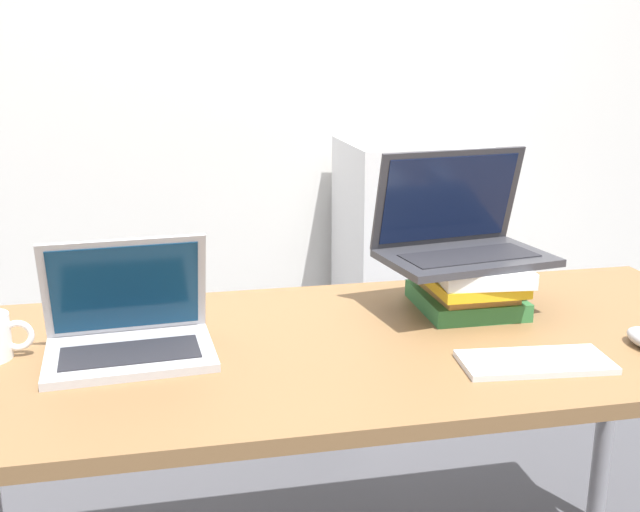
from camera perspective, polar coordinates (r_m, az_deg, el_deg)
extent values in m
cube|color=silver|center=(2.89, -4.84, 15.88)|extent=(8.00, 0.05, 2.70)
cube|color=brown|center=(1.54, 2.56, -6.89)|extent=(1.73, 0.74, 0.03)
cylinder|color=gray|center=(2.26, 21.01, -10.84)|extent=(0.05, 0.05, 0.73)
cube|color=#B2B2B7|center=(1.48, -14.25, -7.28)|extent=(0.33, 0.24, 0.02)
cube|color=#232328|center=(1.47, -14.25, -7.14)|extent=(0.26, 0.13, 0.00)
cube|color=#B2B2B7|center=(1.51, -14.62, -2.29)|extent=(0.32, 0.10, 0.21)
cube|color=#0A2D4C|center=(1.51, -14.61, -2.40)|extent=(0.29, 0.09, 0.18)
cube|color=#33753D|center=(1.73, 11.06, -3.30)|extent=(0.22, 0.24, 0.04)
cube|color=olive|center=(1.71, 11.08, -2.44)|extent=(0.17, 0.21, 0.02)
cube|color=gold|center=(1.71, 11.07, -1.67)|extent=(0.19, 0.27, 0.02)
cube|color=white|center=(1.70, 11.71, -0.86)|extent=(0.21, 0.27, 0.03)
cube|color=#333338|center=(1.68, 11.04, -0.15)|extent=(0.39, 0.28, 0.02)
cube|color=#232328|center=(1.66, 11.31, 0.04)|extent=(0.31, 0.16, 0.00)
cube|color=#333338|center=(1.72, 9.73, 4.40)|extent=(0.36, 0.12, 0.22)
cube|color=#0F1938|center=(1.72, 9.81, 4.33)|extent=(0.33, 0.10, 0.20)
cube|color=silver|center=(1.46, 16.06, -7.77)|extent=(0.29, 0.15, 0.01)
cube|color=silver|center=(1.46, 16.08, -7.52)|extent=(0.26, 0.12, 0.00)
torus|color=white|center=(1.54, -22.04, -5.63)|extent=(0.06, 0.01, 0.06)
cube|color=white|center=(2.80, 6.52, -1.67)|extent=(0.46, 0.49, 1.01)
cube|color=#4C4C51|center=(2.60, 11.17, -2.02)|extent=(0.02, 0.02, 0.51)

